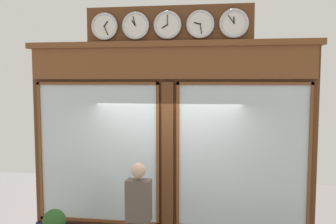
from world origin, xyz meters
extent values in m
cube|color=#5B3319|center=(0.00, -0.15, 1.73)|extent=(4.93, 0.30, 3.46)
cube|color=brown|center=(0.00, 0.04, 3.19)|extent=(4.84, 0.08, 0.54)
cube|color=brown|center=(0.00, 0.02, 3.51)|extent=(5.03, 0.20, 0.10)
cube|color=silver|center=(-1.26, 0.01, 1.61)|extent=(2.12, 0.02, 2.42)
cube|color=brown|center=(-1.26, 0.04, 2.84)|extent=(2.22, 0.04, 0.05)
cube|color=brown|center=(-2.34, 0.04, 1.61)|extent=(0.05, 0.04, 2.52)
cube|color=brown|center=(-0.18, 0.04, 1.61)|extent=(0.05, 0.04, 2.52)
cube|color=silver|center=(1.26, 0.01, 1.61)|extent=(2.12, 0.02, 2.42)
cube|color=brown|center=(1.26, 0.04, 2.84)|extent=(2.22, 0.04, 0.05)
cube|color=brown|center=(1.26, 0.04, 0.37)|extent=(2.22, 0.04, 0.05)
cube|color=brown|center=(2.34, 0.04, 1.61)|extent=(0.05, 0.04, 2.52)
cube|color=brown|center=(0.18, 0.04, 1.61)|extent=(0.05, 0.04, 2.52)
cube|color=#5B3319|center=(0.00, 0.03, 1.61)|extent=(0.20, 0.10, 2.52)
cube|color=#5B3319|center=(0.00, -0.02, 3.82)|extent=(2.84, 0.06, 0.66)
cylinder|color=white|center=(-1.09, 0.06, 3.82)|extent=(0.39, 0.02, 0.39)
torus|color=silver|center=(-1.09, 0.06, 3.82)|extent=(0.48, 0.06, 0.48)
cube|color=black|center=(-1.09, 0.07, 3.87)|extent=(0.02, 0.01, 0.11)
cube|color=black|center=(-1.04, 0.07, 3.88)|extent=(0.10, 0.01, 0.14)
sphere|color=black|center=(-1.09, 0.08, 3.82)|extent=(0.02, 0.02, 0.02)
cylinder|color=white|center=(-0.54, 0.06, 3.82)|extent=(0.39, 0.02, 0.39)
torus|color=silver|center=(-0.54, 0.06, 3.82)|extent=(0.46, 0.04, 0.46)
cube|color=black|center=(-0.49, 0.07, 3.83)|extent=(0.11, 0.01, 0.04)
cube|color=black|center=(-0.56, 0.07, 3.74)|extent=(0.03, 0.01, 0.16)
sphere|color=black|center=(-0.54, 0.08, 3.82)|extent=(0.02, 0.02, 0.02)
cylinder|color=white|center=(0.00, 0.06, 3.82)|extent=(0.39, 0.02, 0.39)
torus|color=silver|center=(0.00, 0.06, 3.82)|extent=(0.47, 0.05, 0.47)
cube|color=black|center=(0.05, 0.07, 3.79)|extent=(0.10, 0.01, 0.07)
cube|color=black|center=(0.00, 0.07, 3.90)|extent=(0.01, 0.01, 0.16)
sphere|color=black|center=(0.00, 0.08, 3.82)|extent=(0.02, 0.02, 0.02)
cylinder|color=white|center=(0.54, 0.06, 3.82)|extent=(0.39, 0.02, 0.39)
torus|color=silver|center=(0.54, 0.06, 3.82)|extent=(0.47, 0.05, 0.47)
cube|color=black|center=(0.57, 0.07, 3.86)|extent=(0.07, 0.01, 0.10)
cube|color=black|center=(0.57, 0.07, 3.90)|extent=(0.05, 0.01, 0.16)
sphere|color=black|center=(0.54, 0.08, 3.82)|extent=(0.02, 0.02, 0.02)
cylinder|color=white|center=(1.09, 0.06, 3.82)|extent=(0.39, 0.02, 0.39)
torus|color=silver|center=(1.09, 0.06, 3.82)|extent=(0.46, 0.04, 0.46)
cube|color=black|center=(1.06, 0.07, 3.86)|extent=(0.08, 0.01, 0.09)
cube|color=black|center=(1.06, 0.07, 3.74)|extent=(0.08, 0.01, 0.15)
sphere|color=black|center=(1.09, 0.08, 3.82)|extent=(0.02, 0.02, 0.02)
cube|color=brown|center=(0.29, 1.02, 1.13)|extent=(0.37, 0.23, 0.62)
sphere|color=tan|center=(0.29, 1.02, 1.58)|extent=(0.22, 0.22, 0.22)
sphere|color=#285623|center=(1.59, 1.09, 0.78)|extent=(0.35, 0.35, 0.35)
camera|label=1|loc=(-0.87, 5.98, 2.88)|focal=37.82mm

